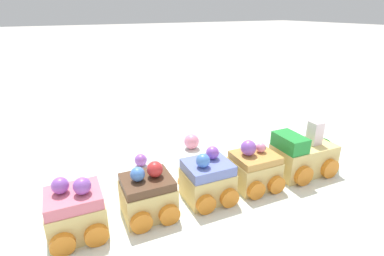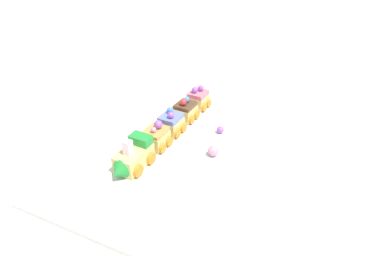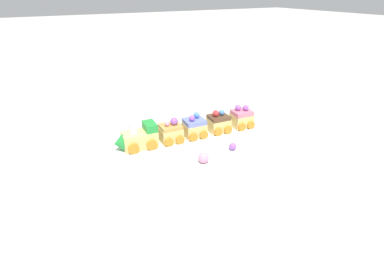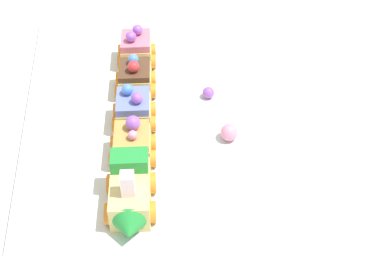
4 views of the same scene
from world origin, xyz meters
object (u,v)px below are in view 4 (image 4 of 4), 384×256
at_px(cake_car_caramel, 133,145).
at_px(cake_car_chocolate, 135,79).
at_px(cake_train_locomotive, 130,196).
at_px(gumball_purple, 208,93).
at_px(cake_car_strawberry, 136,50).
at_px(gumball_pink, 229,132).
at_px(cake_car_blueberry, 134,111).

relative_size(cake_car_caramel, cake_car_chocolate, 1.00).
relative_size(cake_train_locomotive, cake_car_chocolate, 1.68).
bearing_deg(gumball_purple, cake_car_caramel, -46.50).
distance_m(cake_car_strawberry, gumball_pink, 0.26).
bearing_deg(cake_car_blueberry, cake_train_locomotive, 0.00).
bearing_deg(cake_car_strawberry, cake_car_chocolate, 0.04).
relative_size(cake_car_chocolate, gumball_purple, 3.56).
bearing_deg(cake_car_chocolate, gumball_pink, 49.71).
xyz_separation_m(cake_train_locomotive, cake_car_chocolate, (-0.26, 0.02, -0.00)).
height_order(cake_car_strawberry, gumball_purple, cake_car_strawberry).
bearing_deg(gumball_pink, cake_car_chocolate, -134.22).
bearing_deg(gumball_pink, gumball_purple, -170.14).
bearing_deg(cake_car_chocolate, cake_car_strawberry, -179.96).
bearing_deg(cake_car_blueberry, cake_car_chocolate, -179.98).
distance_m(cake_train_locomotive, cake_car_blueberry, 0.17).
height_order(cake_train_locomotive, cake_car_chocolate, cake_train_locomotive).
bearing_deg(gumball_purple, cake_car_chocolate, -104.73).
relative_size(cake_car_caramel, gumball_pink, 2.58).
distance_m(cake_train_locomotive, gumball_pink, 0.20).
distance_m(cake_train_locomotive, gumball_purple, 0.27).
xyz_separation_m(cake_train_locomotive, cake_car_blueberry, (-0.17, 0.01, -0.00)).
relative_size(cake_car_blueberry, gumball_pink, 2.58).
xyz_separation_m(cake_car_caramel, gumball_purple, (-0.13, 0.13, -0.02)).
bearing_deg(cake_car_chocolate, cake_car_caramel, 0.09).
relative_size(cake_car_blueberry, cake_car_chocolate, 1.00).
bearing_deg(gumball_purple, cake_train_locomotive, -31.79).
height_order(cake_train_locomotive, cake_car_blueberry, cake_train_locomotive).
xyz_separation_m(cake_car_blueberry, cake_car_chocolate, (-0.08, 0.01, -0.00)).
distance_m(cake_train_locomotive, cake_car_strawberry, 0.34).
height_order(cake_car_caramel, gumball_purple, cake_car_caramel).
distance_m(cake_train_locomotive, cake_car_chocolate, 0.26).
bearing_deg(cake_car_blueberry, cake_car_strawberry, -179.97).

